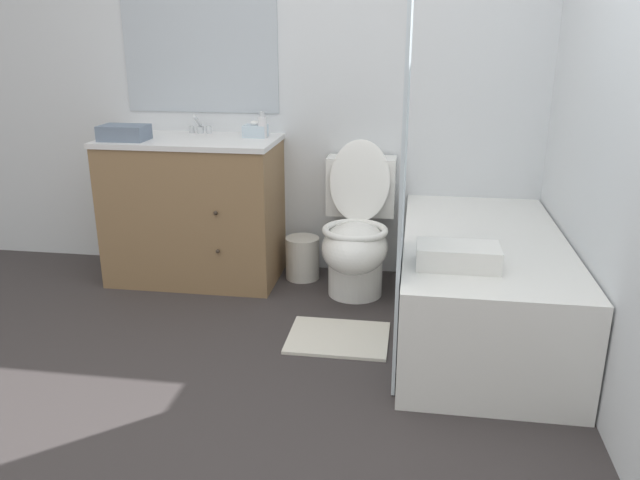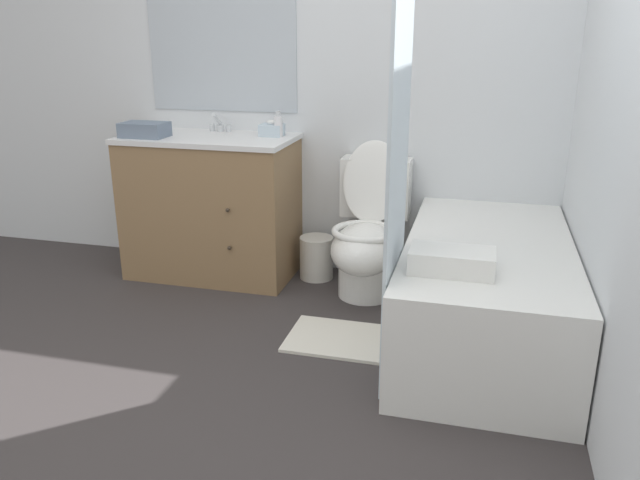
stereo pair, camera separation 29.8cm
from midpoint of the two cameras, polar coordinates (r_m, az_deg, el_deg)
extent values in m
plane|color=#383333|center=(2.54, -3.87, -16.98)|extent=(14.00, 14.00, 0.00)
cube|color=silver|center=(3.85, 4.68, 15.13)|extent=(8.00, 0.05, 2.50)
cube|color=#B2BCC6|center=(4.03, -6.88, 18.24)|extent=(0.96, 0.01, 0.93)
cube|color=silver|center=(2.93, 27.96, 12.06)|extent=(0.05, 2.80, 2.50)
cube|color=olive|center=(3.92, -7.72, 2.82)|extent=(1.02, 0.54, 0.85)
cube|color=white|center=(3.83, -8.01, 9.16)|extent=(1.04, 0.56, 0.03)
cylinder|color=white|center=(3.83, -7.98, 8.57)|extent=(0.30, 0.30, 0.10)
sphere|color=#382D23|center=(3.56, -6.10, 2.70)|extent=(0.02, 0.02, 0.02)
sphere|color=#382D23|center=(3.63, -5.98, -0.77)|extent=(0.02, 0.02, 0.02)
cylinder|color=silver|center=(3.99, -6.98, 10.10)|extent=(0.04, 0.04, 0.04)
cylinder|color=silver|center=(3.95, -7.24, 10.90)|extent=(0.02, 0.11, 0.09)
cylinder|color=silver|center=(4.01, -7.72, 10.14)|extent=(0.03, 0.03, 0.04)
cylinder|color=silver|center=(3.97, -6.23, 10.11)|extent=(0.03, 0.03, 0.04)
cylinder|color=white|center=(3.66, 6.53, -3.44)|extent=(0.32, 0.32, 0.23)
ellipsoid|color=white|center=(3.53, 6.49, -0.84)|extent=(0.37, 0.51, 0.28)
torus|color=white|center=(3.50, 6.55, 0.74)|extent=(0.37, 0.37, 0.04)
cube|color=white|center=(3.78, 7.43, 4.80)|extent=(0.41, 0.18, 0.35)
ellipsoid|color=white|center=(3.65, 7.22, 5.27)|extent=(0.35, 0.15, 0.47)
cube|color=white|center=(3.22, 17.49, -4.59)|extent=(0.78, 1.56, 0.51)
cube|color=#ACB1B2|center=(3.13, 17.93, -0.35)|extent=(0.66, 1.44, 0.01)
cube|color=silver|center=(2.61, 10.48, 7.99)|extent=(0.02, 0.54, 2.01)
cylinder|color=silver|center=(3.89, 1.86, -1.65)|extent=(0.21, 0.21, 0.26)
cube|color=silver|center=(3.79, -2.16, 9.99)|extent=(0.13, 0.11, 0.07)
ellipsoid|color=white|center=(3.78, -2.16, 10.70)|extent=(0.06, 0.03, 0.03)
cylinder|color=silver|center=(3.74, -1.53, 10.31)|extent=(0.05, 0.05, 0.12)
cylinder|color=silver|center=(3.73, -1.54, 11.48)|extent=(0.03, 0.03, 0.03)
cube|color=slate|center=(3.85, -13.61, 9.76)|extent=(0.27, 0.18, 0.09)
cube|color=white|center=(2.69, 15.10, -1.90)|extent=(0.35, 0.20, 0.10)
cube|color=silver|center=(3.17, 4.39, -9.04)|extent=(0.50, 0.40, 0.02)
camera|label=1|loc=(0.15, -87.14, 0.96)|focal=35.00mm
camera|label=2|loc=(0.15, 92.86, -0.96)|focal=35.00mm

